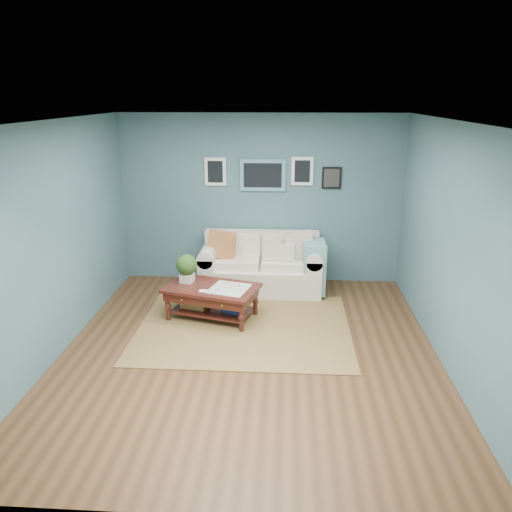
{
  "coord_description": "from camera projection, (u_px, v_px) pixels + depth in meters",
  "views": [
    {
      "loc": [
        0.42,
        -5.38,
        2.97
      ],
      "look_at": [
        0.02,
        1.0,
        0.89
      ],
      "focal_mm": 35.0,
      "sensor_mm": 36.0,
      "label": 1
    }
  ],
  "objects": [
    {
      "name": "loveseat",
      "position": [
        266.0,
        265.0,
        7.84
      ],
      "size": [
        1.92,
        0.87,
        0.99
      ],
      "color": "#F1E3CD",
      "rests_on": "ground"
    },
    {
      "name": "room_shell",
      "position": [
        249.0,
        242.0,
        5.68
      ],
      "size": [
        5.0,
        5.02,
        2.7
      ],
      "color": "brown",
      "rests_on": "ground"
    },
    {
      "name": "area_rug",
      "position": [
        244.0,
        327.0,
        6.65
      ],
      "size": [
        2.79,
        2.24,
        0.01
      ],
      "primitive_type": "cube",
      "color": "brown",
      "rests_on": "ground"
    },
    {
      "name": "coffee_table",
      "position": [
        208.0,
        291.0,
        6.86
      ],
      "size": [
        1.39,
        1.02,
        0.87
      ],
      "rotation": [
        0.0,
        0.0,
        -0.27
      ],
      "color": "#32160B",
      "rests_on": "ground"
    }
  ]
}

